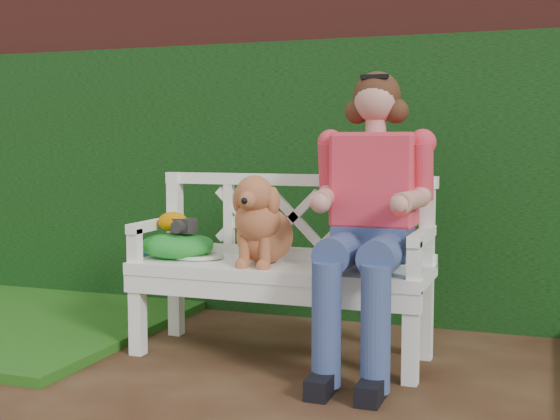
% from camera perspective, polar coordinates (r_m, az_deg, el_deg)
% --- Properties ---
extents(ground, '(60.00, 60.00, 0.00)m').
position_cam_1_polar(ground, '(3.13, 0.13, -15.18)').
color(ground, '#33180E').
extents(brick_wall, '(10.00, 0.30, 2.20)m').
position_cam_1_polar(brick_wall, '(4.76, 7.90, 5.30)').
color(brick_wall, maroon).
rests_on(brick_wall, ground).
extents(ivy_hedge, '(10.00, 0.18, 1.70)m').
position_cam_1_polar(ivy_hedge, '(4.56, 7.28, 2.17)').
color(ivy_hedge, '#1C4B18').
rests_on(ivy_hedge, ground).
extents(garden_bench, '(1.61, 0.67, 0.48)m').
position_cam_1_polar(garden_bench, '(3.82, 0.00, -7.64)').
color(garden_bench, white).
rests_on(garden_bench, ground).
extents(seated_woman, '(0.61, 0.81, 1.41)m').
position_cam_1_polar(seated_woman, '(3.59, 7.05, -0.97)').
color(seated_woman, '#D13D49').
rests_on(seated_woman, ground).
extents(dog, '(0.34, 0.44, 0.45)m').
position_cam_1_polar(dog, '(3.72, -1.34, -0.69)').
color(dog, '#A8742F').
rests_on(dog, garden_bench).
extents(tennis_racket, '(0.58, 0.24, 0.03)m').
position_cam_1_polar(tennis_racket, '(3.98, -6.82, -3.43)').
color(tennis_racket, white).
rests_on(tennis_racket, garden_bench).
extents(green_bag, '(0.47, 0.41, 0.14)m').
position_cam_1_polar(green_bag, '(3.97, -7.89, -2.66)').
color(green_bag, '#2C752E').
rests_on(green_bag, garden_bench).
extents(camera_item, '(0.13, 0.10, 0.08)m').
position_cam_1_polar(camera_item, '(3.93, -7.32, -1.19)').
color(camera_item, '#272626').
rests_on(camera_item, green_bag).
extents(baseball_glove, '(0.17, 0.12, 0.11)m').
position_cam_1_polar(baseball_glove, '(3.98, -8.15, -0.91)').
color(baseball_glove, '#C47200').
rests_on(baseball_glove, green_bag).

